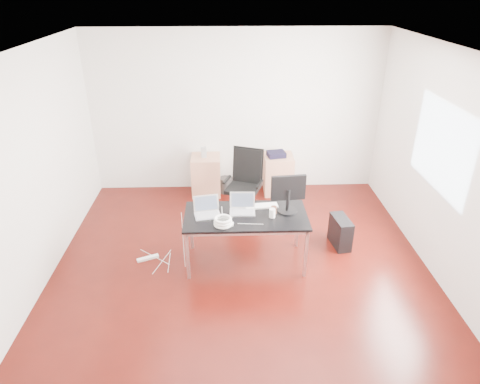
{
  "coord_description": "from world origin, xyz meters",
  "views": [
    {
      "loc": [
        -0.19,
        -4.7,
        3.49
      ],
      "look_at": [
        0.0,
        0.55,
        0.85
      ],
      "focal_mm": 32.0,
      "sensor_mm": 36.0,
      "label": 1
    }
  ],
  "objects_px": {
    "desk": "(246,219)",
    "pc_tower": "(340,232)",
    "office_chair": "(245,180)",
    "filing_cabinet_right": "(278,174)",
    "filing_cabinet_left": "(206,175)"
  },
  "relations": [
    {
      "from": "desk",
      "to": "filing_cabinet_right",
      "type": "distance_m",
      "value": 2.24
    },
    {
      "from": "office_chair",
      "to": "desk",
      "type": "bearing_deg",
      "value": -71.42
    },
    {
      "from": "filing_cabinet_right",
      "to": "pc_tower",
      "type": "distance_m",
      "value": 1.9
    },
    {
      "from": "filing_cabinet_left",
      "to": "pc_tower",
      "type": "height_order",
      "value": "filing_cabinet_left"
    },
    {
      "from": "pc_tower",
      "to": "filing_cabinet_left",
      "type": "bearing_deg",
      "value": 130.4
    },
    {
      "from": "desk",
      "to": "filing_cabinet_left",
      "type": "xyz_separation_m",
      "value": [
        -0.6,
        2.11,
        -0.33
      ]
    },
    {
      "from": "office_chair",
      "to": "filing_cabinet_right",
      "type": "distance_m",
      "value": 1.04
    },
    {
      "from": "office_chair",
      "to": "pc_tower",
      "type": "bearing_deg",
      "value": -15.31
    },
    {
      "from": "office_chair",
      "to": "filing_cabinet_right",
      "type": "height_order",
      "value": "office_chair"
    },
    {
      "from": "desk",
      "to": "pc_tower",
      "type": "xyz_separation_m",
      "value": [
        1.38,
        0.35,
        -0.46
      ]
    },
    {
      "from": "filing_cabinet_left",
      "to": "filing_cabinet_right",
      "type": "xyz_separation_m",
      "value": [
        1.28,
        0.0,
        0.0
      ]
    },
    {
      "from": "office_chair",
      "to": "filing_cabinet_left",
      "type": "distance_m",
      "value": 1.05
    },
    {
      "from": "office_chair",
      "to": "filing_cabinet_right",
      "type": "relative_size",
      "value": 1.54
    },
    {
      "from": "filing_cabinet_left",
      "to": "office_chair",
      "type": "bearing_deg",
      "value": -50.49
    },
    {
      "from": "filing_cabinet_left",
      "to": "filing_cabinet_right",
      "type": "distance_m",
      "value": 1.28
    }
  ]
}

